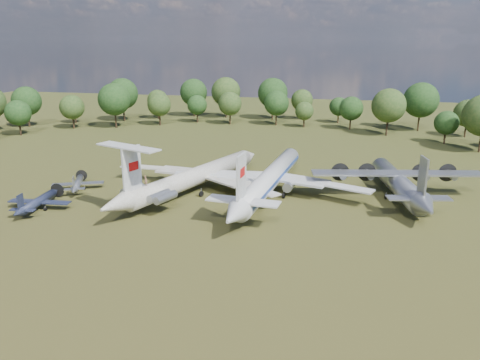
% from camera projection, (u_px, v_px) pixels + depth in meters
% --- Properties ---
extents(ground, '(300.00, 300.00, 0.00)m').
position_uv_depth(ground, '(189.00, 197.00, 84.06)').
color(ground, '#2C4416').
rests_on(ground, ground).
extents(il62_airliner, '(49.91, 56.20, 4.57)m').
position_uv_depth(il62_airliner, '(195.00, 180.00, 86.46)').
color(il62_airliner, silver).
rests_on(il62_airliner, ground).
extents(tu104_jet, '(41.22, 52.11, 4.87)m').
position_uv_depth(tu104_jet, '(270.00, 182.00, 84.56)').
color(tu104_jet, silver).
rests_on(tu104_jet, ground).
extents(an12_transport, '(36.11, 38.92, 4.44)m').
position_uv_depth(an12_transport, '(398.00, 186.00, 83.12)').
color(an12_transport, '#A5A7AC').
rests_on(an12_transport, ground).
extents(small_prop_west, '(11.61, 15.13, 2.11)m').
position_uv_depth(small_prop_west, '(38.00, 204.00, 77.54)').
color(small_prop_west, black).
rests_on(small_prop_west, ground).
extents(small_prop_northwest, '(13.68, 15.47, 1.88)m').
position_uv_depth(small_prop_northwest, '(78.00, 185.00, 87.85)').
color(small_prop_northwest, '#A6A8AE').
rests_on(small_prop_northwest, ground).
extents(person_on_il62, '(0.73, 0.60, 1.70)m').
position_uv_depth(person_on_il62, '(146.00, 180.00, 75.27)').
color(person_on_il62, '#8A6246').
rests_on(person_on_il62, il62_airliner).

